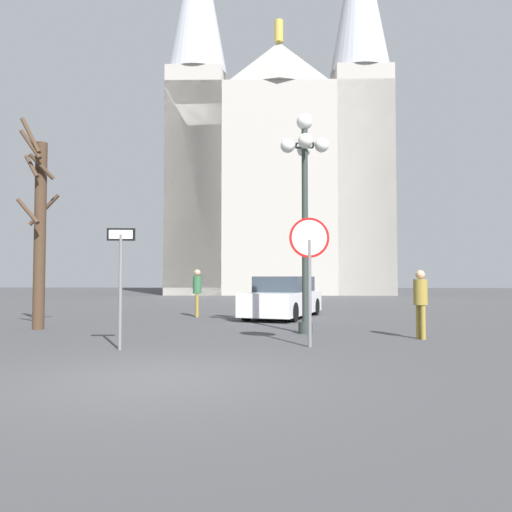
{
  "coord_description": "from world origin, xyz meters",
  "views": [
    {
      "loc": [
        1.84,
        -6.91,
        1.45
      ],
      "look_at": [
        0.39,
        18.41,
        2.55
      ],
      "focal_mm": 34.33,
      "sensor_mm": 36.0,
      "label": 1
    }
  ],
  "objects_px": {
    "cathedral": "(278,166)",
    "parked_car_near_white": "(283,298)",
    "stop_sign": "(309,255)",
    "bare_tree": "(39,227)",
    "street_lamp": "(305,182)",
    "pedestrian_standing": "(197,288)",
    "one_way_arrow_sign": "(121,274)",
    "pedestrian_walking": "(420,297)"
  },
  "relations": [
    {
      "from": "stop_sign",
      "to": "street_lamp",
      "type": "relative_size",
      "value": 0.47
    },
    {
      "from": "bare_tree",
      "to": "pedestrian_walking",
      "type": "bearing_deg",
      "value": -8.8
    },
    {
      "from": "stop_sign",
      "to": "pedestrian_walking",
      "type": "bearing_deg",
      "value": 28.62
    },
    {
      "from": "street_lamp",
      "to": "pedestrian_standing",
      "type": "distance_m",
      "value": 6.87
    },
    {
      "from": "cathedral",
      "to": "one_way_arrow_sign",
      "type": "bearing_deg",
      "value": -94.77
    },
    {
      "from": "one_way_arrow_sign",
      "to": "parked_car_near_white",
      "type": "distance_m",
      "value": 8.66
    },
    {
      "from": "pedestrian_walking",
      "to": "stop_sign",
      "type": "bearing_deg",
      "value": -151.38
    },
    {
      "from": "parked_car_near_white",
      "to": "pedestrian_standing",
      "type": "relative_size",
      "value": 2.85
    },
    {
      "from": "stop_sign",
      "to": "pedestrian_standing",
      "type": "xyz_separation_m",
      "value": [
        -3.69,
        7.44,
        -0.86
      ]
    },
    {
      "from": "cathedral",
      "to": "street_lamp",
      "type": "relative_size",
      "value": 5.85
    },
    {
      "from": "bare_tree",
      "to": "street_lamp",
      "type": "bearing_deg",
      "value": -4.42
    },
    {
      "from": "parked_car_near_white",
      "to": "pedestrian_standing",
      "type": "bearing_deg",
      "value": 178.82
    },
    {
      "from": "cathedral",
      "to": "stop_sign",
      "type": "height_order",
      "value": "cathedral"
    },
    {
      "from": "stop_sign",
      "to": "bare_tree",
      "type": "bearing_deg",
      "value": 157.79
    },
    {
      "from": "cathedral",
      "to": "stop_sign",
      "type": "bearing_deg",
      "value": -88.17
    },
    {
      "from": "street_lamp",
      "to": "parked_car_near_white",
      "type": "bearing_deg",
      "value": 96.53
    },
    {
      "from": "stop_sign",
      "to": "street_lamp",
      "type": "xyz_separation_m",
      "value": [
        0.02,
        2.43,
        2.03
      ]
    },
    {
      "from": "cathedral",
      "to": "parked_car_near_white",
      "type": "relative_size",
      "value": 6.8
    },
    {
      "from": "one_way_arrow_sign",
      "to": "pedestrian_walking",
      "type": "bearing_deg",
      "value": 17.65
    },
    {
      "from": "bare_tree",
      "to": "cathedral",
      "type": "bearing_deg",
      "value": 77.91
    },
    {
      "from": "stop_sign",
      "to": "pedestrian_walking",
      "type": "xyz_separation_m",
      "value": [
        2.66,
        1.45,
        -0.94
      ]
    },
    {
      "from": "pedestrian_standing",
      "to": "pedestrian_walking",
      "type": "bearing_deg",
      "value": -43.31
    },
    {
      "from": "cathedral",
      "to": "stop_sign",
      "type": "distance_m",
      "value": 33.86
    },
    {
      "from": "cathedral",
      "to": "bare_tree",
      "type": "distance_m",
      "value": 31.34
    },
    {
      "from": "cathedral",
      "to": "pedestrian_walking",
      "type": "xyz_separation_m",
      "value": [
        3.7,
        -31.07,
        -10.31
      ]
    },
    {
      "from": "street_lamp",
      "to": "pedestrian_standing",
      "type": "height_order",
      "value": "street_lamp"
    },
    {
      "from": "bare_tree",
      "to": "pedestrian_walking",
      "type": "relative_size",
      "value": 3.66
    },
    {
      "from": "one_way_arrow_sign",
      "to": "stop_sign",
      "type": "bearing_deg",
      "value": 9.02
    },
    {
      "from": "one_way_arrow_sign",
      "to": "pedestrian_standing",
      "type": "relative_size",
      "value": 1.41
    },
    {
      "from": "stop_sign",
      "to": "parked_car_near_white",
      "type": "relative_size",
      "value": 0.55
    },
    {
      "from": "street_lamp",
      "to": "pedestrian_walking",
      "type": "height_order",
      "value": "street_lamp"
    },
    {
      "from": "stop_sign",
      "to": "pedestrian_walking",
      "type": "relative_size",
      "value": 1.67
    },
    {
      "from": "one_way_arrow_sign",
      "to": "street_lamp",
      "type": "distance_m",
      "value": 5.45
    },
    {
      "from": "bare_tree",
      "to": "pedestrian_standing",
      "type": "distance_m",
      "value": 6.03
    },
    {
      "from": "one_way_arrow_sign",
      "to": "pedestrian_walking",
      "type": "height_order",
      "value": "one_way_arrow_sign"
    },
    {
      "from": "cathedral",
      "to": "pedestrian_standing",
      "type": "xyz_separation_m",
      "value": [
        -2.65,
        -25.08,
        -10.24
      ]
    },
    {
      "from": "one_way_arrow_sign",
      "to": "street_lamp",
      "type": "xyz_separation_m",
      "value": [
        3.82,
        3.04,
        2.43
      ]
    },
    {
      "from": "one_way_arrow_sign",
      "to": "bare_tree",
      "type": "relative_size",
      "value": 0.41
    },
    {
      "from": "pedestrian_walking",
      "to": "street_lamp",
      "type": "bearing_deg",
      "value": 159.69
    },
    {
      "from": "parked_car_near_white",
      "to": "pedestrian_standing",
      "type": "height_order",
      "value": "pedestrian_standing"
    },
    {
      "from": "one_way_arrow_sign",
      "to": "street_lamp",
      "type": "bearing_deg",
      "value": 38.51
    },
    {
      "from": "bare_tree",
      "to": "pedestrian_standing",
      "type": "relative_size",
      "value": 3.43
    }
  ]
}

